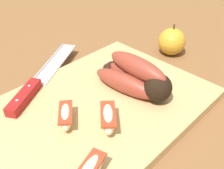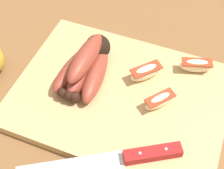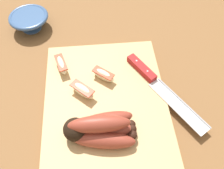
{
  "view_description": "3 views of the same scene",
  "coord_description": "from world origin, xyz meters",
  "px_view_note": "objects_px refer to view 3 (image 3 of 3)",
  "views": [
    {
      "loc": [
        -0.25,
        -0.28,
        0.33
      ],
      "look_at": [
        0.01,
        -0.01,
        0.06
      ],
      "focal_mm": 40.97,
      "sensor_mm": 36.0,
      "label": 1
    },
    {
      "loc": [
        -0.13,
        0.36,
        0.54
      ],
      "look_at": [
        0.01,
        0.01,
        0.05
      ],
      "focal_mm": 52.98,
      "sensor_mm": 36.0,
      "label": 2
    },
    {
      "loc": [
        0.31,
        -0.01,
        0.55
      ],
      "look_at": [
        -0.04,
        0.02,
        0.06
      ],
      "focal_mm": 39.73,
      "sensor_mm": 36.0,
      "label": 3
    }
  ],
  "objects_px": {
    "chefs_knife": "(154,80)",
    "apple_wedge_near": "(61,65)",
    "ceramic_bowl": "(30,21)",
    "banana_bunch": "(99,129)",
    "apple_wedge_middle": "(105,75)",
    "apple_wedge_far": "(83,90)"
  },
  "relations": [
    {
      "from": "chefs_knife",
      "to": "apple_wedge_near",
      "type": "relative_size",
      "value": 3.66
    },
    {
      "from": "apple_wedge_near",
      "to": "ceramic_bowl",
      "type": "height_order",
      "value": "same"
    },
    {
      "from": "banana_bunch",
      "to": "apple_wedge_middle",
      "type": "relative_size",
      "value": 2.6
    },
    {
      "from": "apple_wedge_middle",
      "to": "banana_bunch",
      "type": "bearing_deg",
      "value": -8.91
    },
    {
      "from": "banana_bunch",
      "to": "apple_wedge_near",
      "type": "height_order",
      "value": "banana_bunch"
    },
    {
      "from": "chefs_knife",
      "to": "apple_wedge_middle",
      "type": "height_order",
      "value": "apple_wedge_middle"
    },
    {
      "from": "banana_bunch",
      "to": "chefs_knife",
      "type": "bearing_deg",
      "value": 132.01
    },
    {
      "from": "banana_bunch",
      "to": "apple_wedge_near",
      "type": "bearing_deg",
      "value": -156.32
    },
    {
      "from": "banana_bunch",
      "to": "ceramic_bowl",
      "type": "height_order",
      "value": "banana_bunch"
    },
    {
      "from": "banana_bunch",
      "to": "chefs_knife",
      "type": "distance_m",
      "value": 0.2
    },
    {
      "from": "apple_wedge_middle",
      "to": "apple_wedge_far",
      "type": "xyz_separation_m",
      "value": [
        0.05,
        -0.06,
        0.0
      ]
    },
    {
      "from": "apple_wedge_middle",
      "to": "apple_wedge_far",
      "type": "height_order",
      "value": "apple_wedge_far"
    },
    {
      "from": "apple_wedge_middle",
      "to": "apple_wedge_far",
      "type": "bearing_deg",
      "value": -52.73
    },
    {
      "from": "apple_wedge_far",
      "to": "chefs_knife",
      "type": "bearing_deg",
      "value": 97.0
    },
    {
      "from": "banana_bunch",
      "to": "ceramic_bowl",
      "type": "distance_m",
      "value": 0.44
    },
    {
      "from": "apple_wedge_far",
      "to": "apple_wedge_near",
      "type": "bearing_deg",
      "value": -148.54
    },
    {
      "from": "apple_wedge_far",
      "to": "banana_bunch",
      "type": "bearing_deg",
      "value": 16.79
    },
    {
      "from": "apple_wedge_near",
      "to": "banana_bunch",
      "type": "bearing_deg",
      "value": 23.68
    },
    {
      "from": "banana_bunch",
      "to": "apple_wedge_far",
      "type": "bearing_deg",
      "value": -163.21
    },
    {
      "from": "chefs_knife",
      "to": "apple_wedge_middle",
      "type": "xyz_separation_m",
      "value": [
        -0.02,
        -0.13,
        0.01
      ]
    },
    {
      "from": "chefs_knife",
      "to": "apple_wedge_far",
      "type": "relative_size",
      "value": 3.85
    },
    {
      "from": "banana_bunch",
      "to": "ceramic_bowl",
      "type": "bearing_deg",
      "value": -154.06
    }
  ]
}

